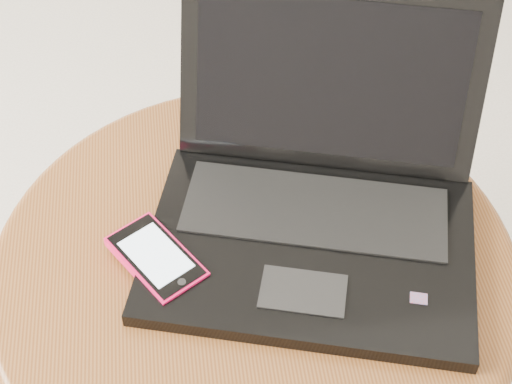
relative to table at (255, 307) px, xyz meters
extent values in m
cylinder|color=brown|center=(0.00, 0.00, -0.14)|extent=(0.10, 0.10, 0.43)
cylinder|color=brown|center=(0.00, 0.00, 0.09)|extent=(0.58, 0.58, 0.03)
torus|color=brown|center=(0.00, 0.00, 0.09)|extent=(0.61, 0.61, 0.03)
cube|color=black|center=(0.06, -0.01, 0.11)|extent=(0.43, 0.35, 0.02)
cube|color=black|center=(0.08, 0.04, 0.12)|extent=(0.33, 0.20, 0.00)
cube|color=black|center=(0.04, -0.07, 0.12)|extent=(0.10, 0.08, 0.00)
cube|color=red|center=(0.16, -0.10, 0.12)|extent=(0.02, 0.02, 0.00)
cube|color=black|center=(0.11, 0.15, 0.23)|extent=(0.37, 0.18, 0.21)
cube|color=black|center=(0.11, 0.15, 0.23)|extent=(0.32, 0.15, 0.18)
cube|color=black|center=(-0.10, -0.01, 0.11)|extent=(0.11, 0.12, 0.01)
cube|color=#B6015B|center=(-0.12, 0.03, 0.11)|extent=(0.05, 0.04, 0.00)
cube|color=#EE1151|center=(-0.11, 0.00, 0.12)|extent=(0.12, 0.13, 0.01)
cube|color=black|center=(-0.11, 0.00, 0.13)|extent=(0.11, 0.12, 0.00)
cube|color=silver|center=(-0.11, 0.00, 0.13)|extent=(0.08, 0.09, 0.00)
cylinder|color=black|center=(-0.08, -0.04, 0.13)|extent=(0.01, 0.01, 0.00)
camera|label=1|loc=(-0.07, -0.55, 0.81)|focal=55.08mm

